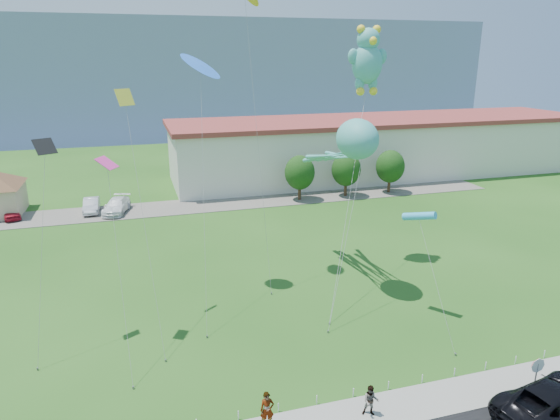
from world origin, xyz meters
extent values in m
plane|color=#214D15|center=(0.00, 0.00, 0.00)|extent=(160.00, 160.00, 0.00)
cube|color=gray|center=(0.00, -2.75, 0.05)|extent=(80.00, 2.50, 0.10)
cube|color=#59544C|center=(0.00, 35.00, 0.03)|extent=(70.00, 6.00, 0.06)
cube|color=#7588A1|center=(0.00, 120.00, 12.50)|extent=(160.00, 50.00, 25.00)
cube|color=beige|center=(26.00, 44.00, 3.80)|extent=(60.00, 14.00, 7.60)
cube|color=maroon|center=(26.00, 44.00, 7.90)|extent=(61.00, 15.00, 0.60)
cylinder|color=slate|center=(9.50, -4.20, 1.10)|extent=(0.07, 0.07, 2.20)
cylinder|color=red|center=(9.50, -4.20, 2.10)|extent=(0.76, 0.04, 0.76)
cylinder|color=white|center=(9.50, -4.22, 2.10)|extent=(0.80, 0.02, 0.80)
cylinder|color=white|center=(-5.00, -1.30, 0.25)|extent=(0.05, 0.05, 0.50)
cylinder|color=white|center=(-3.00, -1.30, 0.25)|extent=(0.05, 0.05, 0.50)
cylinder|color=white|center=(-1.00, -1.30, 0.25)|extent=(0.05, 0.05, 0.50)
cylinder|color=white|center=(1.00, -1.30, 0.25)|extent=(0.05, 0.05, 0.50)
cylinder|color=white|center=(3.00, -1.30, 0.25)|extent=(0.05, 0.05, 0.50)
cylinder|color=white|center=(5.00, -1.30, 0.25)|extent=(0.05, 0.05, 0.50)
cylinder|color=white|center=(7.00, -1.30, 0.25)|extent=(0.05, 0.05, 0.50)
cylinder|color=white|center=(9.00, -1.30, 0.25)|extent=(0.05, 0.05, 0.50)
cylinder|color=white|center=(11.00, -1.30, 0.25)|extent=(0.05, 0.05, 0.50)
cylinder|color=white|center=(13.00, -1.30, 0.25)|extent=(0.05, 0.05, 0.50)
cylinder|color=#3F2B19|center=(10.00, 34.00, 1.10)|extent=(0.36, 0.36, 2.20)
ellipsoid|color=#14380F|center=(10.00, 34.00, 3.40)|extent=(3.60, 3.60, 4.14)
cylinder|color=#3F2B19|center=(16.00, 34.00, 1.10)|extent=(0.36, 0.36, 2.20)
ellipsoid|color=#14380F|center=(16.00, 34.00, 3.40)|extent=(3.60, 3.60, 4.14)
cylinder|color=#3F2B19|center=(22.00, 34.00, 1.10)|extent=(0.36, 0.36, 2.20)
ellipsoid|color=#14380F|center=(22.00, 34.00, 3.40)|extent=(3.60, 3.60, 4.14)
imported|color=black|center=(9.56, -5.50, 0.94)|extent=(6.79, 4.05, 1.77)
imported|color=gray|center=(-3.81, -2.19, 1.00)|extent=(0.72, 0.53, 1.80)
imported|color=gray|center=(1.16, -2.88, 0.90)|extent=(0.95, 0.86, 1.59)
imported|color=#AD1528|center=(-21.89, 35.95, 0.74)|extent=(2.67, 4.28, 1.36)
imported|color=silver|center=(-13.77, 35.93, 0.81)|extent=(1.62, 4.57, 1.50)
imported|color=white|center=(-11.09, 34.82, 0.83)|extent=(3.48, 5.70, 1.54)
ellipsoid|color=teal|center=(6.02, 10.21, 11.26)|extent=(2.78, 3.62, 2.78)
sphere|color=white|center=(5.52, 9.11, 11.55)|extent=(0.44, 0.44, 0.44)
sphere|color=white|center=(6.51, 9.11, 11.55)|extent=(0.44, 0.44, 0.44)
cylinder|color=slate|center=(2.05, 4.80, 0.08)|extent=(0.10, 0.10, 0.16)
cylinder|color=gray|center=(4.03, 7.00, 5.31)|extent=(4.00, 4.44, 10.31)
ellipsoid|color=teal|center=(9.23, 15.82, 16.09)|extent=(2.43, 2.07, 3.04)
sphere|color=teal|center=(9.23, 15.82, 17.87)|extent=(1.78, 1.78, 1.78)
sphere|color=yellow|center=(8.57, 15.82, 18.62)|extent=(0.66, 0.66, 0.66)
sphere|color=yellow|center=(9.88, 15.82, 18.62)|extent=(0.66, 0.66, 0.66)
sphere|color=yellow|center=(9.23, 15.07, 17.78)|extent=(0.66, 0.66, 0.66)
ellipsoid|color=teal|center=(8.01, 15.82, 16.66)|extent=(0.84, 0.60, 1.18)
ellipsoid|color=teal|center=(10.44, 15.82, 16.66)|extent=(0.84, 0.60, 1.18)
ellipsoid|color=teal|center=(8.66, 15.82, 14.69)|extent=(0.75, 0.66, 1.22)
ellipsoid|color=teal|center=(9.79, 15.82, 14.69)|extent=(0.75, 0.66, 1.22)
sphere|color=yellow|center=(8.66, 15.63, 14.04)|extent=(0.66, 0.66, 0.66)
sphere|color=yellow|center=(9.79, 15.63, 14.04)|extent=(0.66, 0.66, 0.66)
cylinder|color=slate|center=(2.52, 5.72, 0.08)|extent=(0.10, 0.10, 0.16)
cylinder|color=gray|center=(5.87, 10.77, 7.00)|extent=(6.74, 10.13, 13.70)
cube|color=yellow|center=(-9.00, 11.79, 14.27)|extent=(1.29, 1.29, 0.86)
cylinder|color=slate|center=(-8.00, 4.54, 0.08)|extent=(0.10, 0.10, 0.16)
cylinder|color=gray|center=(-8.50, 8.16, 7.12)|extent=(1.02, 7.28, 13.92)
cone|color=blue|center=(-3.91, 14.36, 16.07)|extent=(1.80, 1.33, 1.33)
cylinder|color=slate|center=(-5.35, 6.38, 0.08)|extent=(0.10, 0.10, 0.16)
cylinder|color=gray|center=(-4.63, 10.37, 8.01)|extent=(1.47, 8.00, 15.72)
cube|color=#DA308C|center=(-10.26, 8.54, 10.89)|extent=(1.29, 1.29, 0.86)
cylinder|color=slate|center=(-9.81, 2.53, 0.08)|extent=(0.10, 0.10, 0.16)
cylinder|color=gray|center=(-10.03, 5.54, 5.43)|extent=(0.48, 6.03, 10.54)
cylinder|color=slate|center=(0.05, 10.90, 0.08)|extent=(0.10, 0.10, 0.16)
cylinder|color=gray|center=(-0.14, 13.59, 10.63)|extent=(0.42, 5.40, 20.95)
cube|color=black|center=(-13.53, 9.53, 11.83)|extent=(1.29, 1.29, 0.86)
cylinder|color=slate|center=(-14.89, 5.74, 0.08)|extent=(0.10, 0.10, 0.16)
cylinder|color=gray|center=(-14.21, 7.64, 5.90)|extent=(1.39, 3.82, 11.48)
cylinder|color=#31A9DF|center=(8.57, 5.84, 6.82)|extent=(0.50, 2.25, 0.87)
cylinder|color=slate|center=(8.24, 0.34, 0.08)|extent=(0.10, 0.10, 0.16)
cylinder|color=gray|center=(8.41, 3.09, 3.39)|extent=(0.36, 5.52, 6.48)
camera|label=1|loc=(-8.73, -20.91, 16.73)|focal=32.00mm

